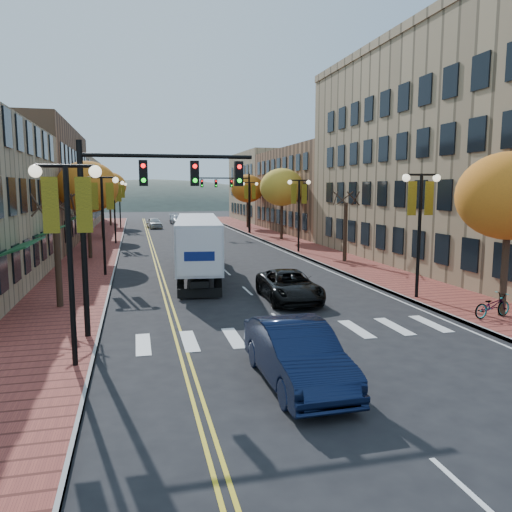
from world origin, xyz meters
TOP-DOWN VIEW (x-y plane):
  - ground at (0.00, 0.00)m, footprint 200.00×200.00m
  - sidewalk_left at (-9.00, 32.50)m, footprint 4.00×85.00m
  - sidewalk_right at (9.00, 32.50)m, footprint 4.00×85.00m
  - building_left_mid at (-17.00, 36.00)m, footprint 12.00×24.00m
  - building_left_far at (-17.00, 61.00)m, footprint 12.00×26.00m
  - building_right_near at (18.50, 16.00)m, footprint 15.00×28.00m
  - building_right_mid at (18.50, 42.00)m, footprint 15.00×24.00m
  - building_right_far at (18.50, 64.00)m, footprint 15.00×20.00m
  - tree_left_a at (-9.00, 8.00)m, footprint 0.28×0.28m
  - tree_left_b at (-9.00, 24.00)m, footprint 4.48×4.48m
  - tree_left_c at (-9.00, 40.00)m, footprint 4.16×4.16m
  - tree_left_d at (-9.00, 58.00)m, footprint 4.61×4.61m
  - tree_right_a at (9.00, 2.00)m, footprint 4.16×4.16m
  - tree_right_b at (9.00, 18.00)m, footprint 0.28×0.28m
  - tree_right_c at (9.00, 34.00)m, footprint 4.48×4.48m
  - tree_right_d at (9.00, 50.00)m, footprint 4.35×4.35m
  - lamp_left_a at (-7.50, 0.00)m, footprint 1.96×0.36m
  - lamp_left_b at (-7.50, 16.00)m, footprint 1.96×0.36m
  - lamp_left_c at (-7.50, 34.00)m, footprint 1.96×0.36m
  - lamp_left_d at (-7.50, 52.00)m, footprint 1.96×0.36m
  - lamp_right_a at (7.50, 6.00)m, footprint 1.96×0.36m
  - lamp_right_b at (7.50, 24.00)m, footprint 1.96×0.36m
  - lamp_right_c at (7.50, 42.00)m, footprint 1.96×0.36m
  - traffic_mast_near at (-5.48, 3.00)m, footprint 6.10×0.35m
  - traffic_mast_far at (5.48, 42.00)m, footprint 6.10×0.34m
  - semi_truck at (-1.95, 15.26)m, footprint 3.88×14.64m
  - navy_sedan at (-1.42, -2.57)m, footprint 1.90×5.23m
  - black_suv at (1.45, 7.31)m, footprint 2.59×5.30m
  - car_far_white at (-3.17, 53.00)m, footprint 2.19×4.43m
  - car_far_silver at (0.57, 59.41)m, footprint 2.51×5.13m
  - car_far_oncoming at (0.50, 67.08)m, footprint 1.40×3.90m
  - bicycle at (8.38, 1.82)m, footprint 1.96×0.97m

SIDE VIEW (x-z plane):
  - ground at x=0.00m, z-range 0.00..0.00m
  - sidewalk_left at x=-9.00m, z-range 0.00..0.15m
  - sidewalk_right at x=9.00m, z-range 0.00..0.15m
  - car_far_oncoming at x=0.50m, z-range 0.00..1.28m
  - bicycle at x=8.38m, z-range 0.15..1.14m
  - car_far_silver at x=0.57m, z-range 0.00..1.44m
  - black_suv at x=1.45m, z-range 0.00..1.45m
  - car_far_white at x=-3.17m, z-range 0.00..1.45m
  - navy_sedan at x=-1.42m, z-range 0.00..1.71m
  - semi_truck at x=-1.95m, z-range 0.31..3.92m
  - tree_left_a at x=-9.00m, z-range 0.15..4.35m
  - tree_right_b at x=9.00m, z-range 0.15..4.35m
  - lamp_left_a at x=-7.50m, z-range 1.27..7.32m
  - lamp_left_b at x=-7.50m, z-range 1.27..7.32m
  - lamp_left_c at x=-7.50m, z-range 1.27..7.32m
  - lamp_left_d at x=-7.50m, z-range 1.27..7.32m
  - lamp_right_a at x=7.50m, z-range 1.27..7.32m
  - lamp_right_b at x=7.50m, z-range 1.27..7.32m
  - lamp_right_c at x=7.50m, z-range 1.27..7.32m
  - building_left_far at x=-17.00m, z-range 0.00..9.50m
  - traffic_mast_near at x=-5.48m, z-range 1.42..8.42m
  - traffic_mast_far at x=5.48m, z-range 1.42..8.42m
  - building_right_mid at x=18.50m, z-range 0.00..10.00m
  - tree_left_c at x=-9.00m, z-range 1.71..8.40m
  - tree_right_a at x=9.00m, z-range 1.71..8.40m
  - tree_right_d at x=9.00m, z-range 1.79..8.79m
  - tree_left_b at x=-9.00m, z-range 1.84..9.05m
  - tree_right_c at x=9.00m, z-range 1.84..9.05m
  - building_left_mid at x=-17.00m, z-range 0.00..11.00m
  - building_right_far at x=18.50m, z-range 0.00..11.00m
  - tree_left_d at x=-9.00m, z-range 1.89..9.31m
  - building_right_near at x=18.50m, z-range 0.00..15.00m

